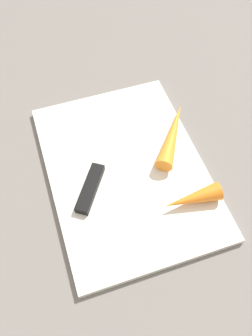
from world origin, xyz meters
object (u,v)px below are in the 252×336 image
carrot_long (173,134)px  cutting_board (126,170)px  carrot_short (192,198)px  knife (93,182)px

carrot_long → cutting_board: bearing=143.1°
cutting_board → carrot_short: (-0.10, -0.08, 0.02)m
cutting_board → carrot_long: (0.03, -0.10, 0.02)m
carrot_short → carrot_long: bearing=-97.6°
carrot_long → knife: bearing=140.2°
carrot_short → carrot_long: size_ratio=0.65×
carrot_short → carrot_long: 0.13m
knife → carrot_long: size_ratio=1.25×
cutting_board → carrot_short: 0.13m
knife → carrot_long: (0.04, -0.16, 0.01)m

